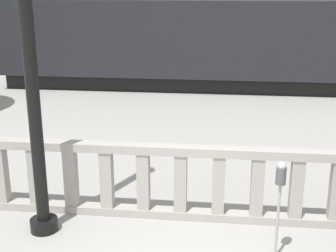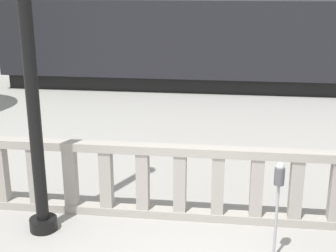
# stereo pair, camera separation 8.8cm
# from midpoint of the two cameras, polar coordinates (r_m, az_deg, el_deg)

# --- Properties ---
(balustrade) EXTENTS (14.84, 0.24, 1.27)m
(balustrade) POSITION_cam_midpoint_polar(r_m,az_deg,el_deg) (7.68, 3.53, -7.02)
(balustrade) COLOR #9E998E
(balustrade) RESTS_ON ground
(lamppost) EXTENTS (0.43, 0.43, 6.90)m
(lamppost) POSITION_cam_midpoint_polar(r_m,az_deg,el_deg) (6.92, -17.40, 14.05)
(lamppost) COLOR black
(lamppost) RESTS_ON ground
(parking_meter) EXTENTS (0.14, 0.14, 1.48)m
(parking_meter) POSITION_cam_midpoint_polar(r_m,az_deg,el_deg) (6.56, 13.15, -6.95)
(parking_meter) COLOR #99999E
(parking_meter) RESTS_ON ground
(train_near) EXTENTS (18.10, 2.83, 3.80)m
(train_near) POSITION_cam_midpoint_polar(r_m,az_deg,el_deg) (17.50, 10.34, 10.01)
(train_near) COLOR black
(train_near) RESTS_ON ground
(train_far) EXTENTS (20.50, 2.90, 4.23)m
(train_far) POSITION_cam_midpoint_polar(r_m,az_deg,el_deg) (34.00, -0.19, 13.92)
(train_far) COLOR black
(train_far) RESTS_ON ground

